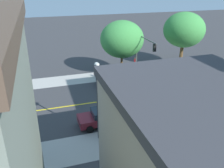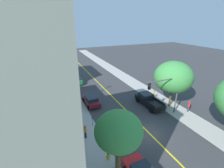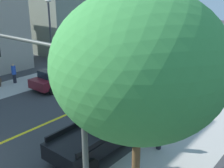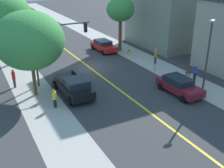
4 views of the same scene
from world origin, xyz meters
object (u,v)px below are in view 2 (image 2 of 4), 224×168
at_px(parking_meter, 92,120).
at_px(traffic_light_mast, 168,89).
at_px(street_tree_left_near, 173,77).
at_px(black_pickup_truck, 149,100).
at_px(fire_hydrant, 108,156).
at_px(green_sedan_left_curb, 77,79).
at_px(pedestrian_orange_shirt, 85,131).
at_px(pedestrian_red_shirt, 189,106).
at_px(small_dog, 71,116).
at_px(street_tree_right_corner, 119,132).
at_px(street_lamp, 77,81).
at_px(pedestrian_yellow_shirt, 154,95).
at_px(pedestrian_blue_shirt, 71,109).
at_px(maroon_sedan_left_curb, 91,100).

relative_size(parking_meter, traffic_light_mast, 0.22).
relative_size(street_tree_left_near, black_pickup_truck, 1.33).
xyz_separation_m(street_tree_left_near, fire_hydrant, (-13.43, -6.05, -4.59)).
relative_size(green_sedan_left_curb, pedestrian_orange_shirt, 2.63).
distance_m(street_tree_left_near, black_pickup_truck, 5.33).
xyz_separation_m(pedestrian_red_shirt, small_dog, (-16.81, 5.50, -0.59)).
bearing_deg(pedestrian_orange_shirt, small_dog, 175.69).
xyz_separation_m(street_tree_right_corner, traffic_light_mast, (11.19, 6.91, -1.28)).
relative_size(fire_hydrant, traffic_light_mast, 0.13).
xyz_separation_m(green_sedan_left_curb, pedestrian_red_shirt, (12.98, -19.22, 0.16)).
bearing_deg(street_lamp, pedestrian_yellow_shirt, -16.15).
relative_size(pedestrian_red_shirt, small_dog, 2.44).
xyz_separation_m(street_tree_left_near, pedestrian_yellow_shirt, (-0.83, 3.12, -4.14)).
bearing_deg(fire_hydrant, street_lamp, 90.37).
bearing_deg(pedestrian_red_shirt, street_lamp, 80.84).
distance_m(pedestrian_blue_shirt, small_dog, 1.27).
height_order(street_tree_right_corner, street_lamp, street_tree_right_corner).
relative_size(street_lamp, black_pickup_truck, 1.19).
bearing_deg(street_lamp, street_tree_right_corner, -90.58).
relative_size(pedestrian_red_shirt, pedestrian_yellow_shirt, 1.11).
height_order(street_lamp, green_sedan_left_curb, street_lamp).
bearing_deg(traffic_light_mast, pedestrian_yellow_shirt, -108.43).
distance_m(parking_meter, maroon_sedan_left_curb, 6.07).
height_order(street_lamp, small_dog, street_lamp).
bearing_deg(street_lamp, pedestrian_blue_shirt, -120.66).
height_order(pedestrian_blue_shirt, small_dog, pedestrian_blue_shirt).
relative_size(parking_meter, pedestrian_blue_shirt, 0.82).
bearing_deg(street_tree_left_near, black_pickup_truck, 151.58).
xyz_separation_m(fire_hydrant, parking_meter, (0.25, 6.01, 0.49)).
bearing_deg(pedestrian_blue_shirt, street_lamp, 106.52).
xyz_separation_m(street_tree_left_near, street_lamp, (-13.52, 6.80, -0.89)).
xyz_separation_m(fire_hydrant, green_sedan_left_curb, (1.83, 22.69, 0.39)).
xyz_separation_m(street_tree_right_corner, small_dog, (-1.76, 11.68, -5.06)).
height_order(parking_meter, pedestrian_yellow_shirt, pedestrian_yellow_shirt).
relative_size(pedestrian_blue_shirt, small_dog, 2.26).
relative_size(street_lamp, maroon_sedan_left_curb, 1.45).
xyz_separation_m(street_lamp, small_dog, (-1.91, -3.89, -3.73)).
relative_size(fire_hydrant, pedestrian_orange_shirt, 0.45).
height_order(street_tree_left_near, street_lamp, street_tree_left_near).
distance_m(pedestrian_red_shirt, pedestrian_blue_shirt, 17.81).
height_order(fire_hydrant, pedestrian_blue_shirt, pedestrian_blue_shirt).
relative_size(street_tree_left_near, fire_hydrant, 9.10).
relative_size(street_tree_left_near, maroon_sedan_left_curb, 1.63).
xyz_separation_m(green_sedan_left_curb, pedestrian_orange_shirt, (-3.06, -18.61, 0.18)).
bearing_deg(maroon_sedan_left_curb, fire_hydrant, 169.69).
height_order(pedestrian_red_shirt, pedestrian_blue_shirt, pedestrian_red_shirt).
xyz_separation_m(fire_hydrant, traffic_light_mast, (10.95, 4.19, 3.76)).
height_order(maroon_sedan_left_curb, pedestrian_orange_shirt, pedestrian_orange_shirt).
height_order(street_tree_right_corner, pedestrian_yellow_shirt, street_tree_right_corner).
xyz_separation_m(traffic_light_mast, pedestrian_yellow_shirt, (1.66, 4.98, -3.31)).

